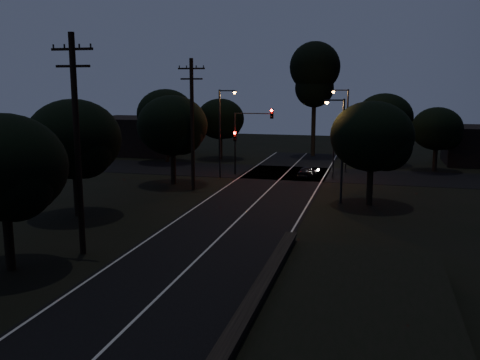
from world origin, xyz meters
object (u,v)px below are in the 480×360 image
Objects in this scene: utility_pole_far at (192,122)px; streetlight_b at (345,125)px; signal_left at (235,145)px; streetlight_c at (340,143)px; tall_pine at (315,74)px; signal_mast at (252,129)px; streetlight_a at (222,127)px; signal_right at (334,148)px; car at (307,172)px; utility_pole_mid at (77,142)px.

streetlight_b is at bearing 46.70° from utility_pole_far.
streetlight_c is (10.43, -9.99, 1.51)m from signal_left.
tall_pine is 2.13× the size of signal_mast.
tall_pine is at bearing 111.38° from streetlight_b.
utility_pole_far reaches higher than streetlight_a.
tall_pine is 12.81m from streetlight_b.
signal_right is 10.18m from streetlight_c.
signal_left is at bearing -179.87° from signal_mast.
streetlight_b is 1.07× the size of streetlight_c.
signal_left is 9.20m from signal_right.
tall_pine is at bearing 103.49° from signal_right.
utility_pole_far reaches higher than streetlight_c.
utility_pole_mid is at bearing 83.23° from car.
signal_right is at bearing 37.00° from utility_pole_far.
signal_mast is at bearing 68.89° from utility_pole_far.
streetlight_c is at bearing 51.74° from utility_pole_mid.
streetlight_c is (4.83, -25.00, -5.25)m from tall_pine.
streetlight_c is at bearing -35.69° from streetlight_a.
tall_pine is 4.43× the size of car.
streetlight_a is (-9.91, -1.99, 1.80)m from signal_right.
utility_pole_mid is 2.68× the size of signal_right.
utility_pole_mid is at bearing -112.99° from signal_right.
signal_right is 0.66× the size of signal_mast.
utility_pole_far is 12.61m from car.
signal_left and signal_right have the same top height.
signal_mast is at bearing 179.97° from signal_right.
streetlight_b is (11.31, 12.00, -0.85)m from utility_pole_far.
utility_pole_mid is at bearing -128.26° from streetlight_c.
tall_pine is at bearing 80.07° from utility_pole_mid.
utility_pole_mid is 2.68× the size of signal_left.
utility_pole_mid is 26.96m from car.
streetlight_c is (11.83, 15.00, -1.39)m from utility_pole_mid.
signal_left is at bearing 12.61° from car.
car is (7.56, 2.13, -4.12)m from streetlight_a.
car is at bearing 109.45° from streetlight_c.
streetlight_b is 2.66× the size of car.
signal_mast is (-3.91, -15.01, -5.26)m from tall_pine.
signal_mast is 13.28m from streetlight_c.
utility_pole_mid reaches higher than car.
utility_pole_mid is 19.15m from streetlight_c.
utility_pole_mid is 3.66× the size of car.
streetlight_c is 2.49× the size of car.
signal_right is 0.51× the size of streetlight_a.
car is at bearing 1.55° from signal_mast.
utility_pole_far reaches higher than car.
tall_pine reaches higher than streetlight_c.
signal_mast is at bearing 0.13° from signal_left.
utility_pole_mid is 1.76× the size of signal_mast.
car is at bearing 71.82° from utility_pole_mid.
signal_mast is (3.09, 7.99, -1.15)m from utility_pole_far.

